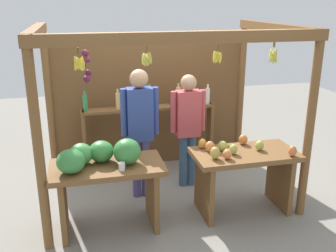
{
  "coord_description": "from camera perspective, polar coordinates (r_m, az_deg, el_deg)",
  "views": [
    {
      "loc": [
        -1.06,
        -4.64,
        2.49
      ],
      "look_at": [
        0.0,
        -0.19,
        0.99
      ],
      "focal_mm": 41.2,
      "sensor_mm": 36.0,
      "label": 1
    }
  ],
  "objects": [
    {
      "name": "ground_plane",
      "position": [
        5.37,
        -0.48,
        -9.47
      ],
      "size": [
        12.0,
        12.0,
        0.0
      ],
      "primitive_type": "plane",
      "color": "gray",
      "rests_on": "ground"
    },
    {
      "name": "market_stall",
      "position": [
        5.31,
        -1.6,
        5.2
      ],
      "size": [
        3.07,
        2.04,
        2.2
      ],
      "color": "brown",
      "rests_on": "ground"
    },
    {
      "name": "fruit_counter_left",
      "position": [
        4.3,
        -9.54,
        -6.52
      ],
      "size": [
        1.24,
        0.64,
        1.06
      ],
      "color": "brown",
      "rests_on": "ground"
    },
    {
      "name": "fruit_counter_right",
      "position": [
        4.74,
        10.97,
        -5.97
      ],
      "size": [
        1.24,
        0.64,
        0.92
      ],
      "color": "brown",
      "rests_on": "ground"
    },
    {
      "name": "bottle_shelf_unit",
      "position": [
        5.71,
        -2.75,
        0.67
      ],
      "size": [
        1.97,
        0.22,
        1.34
      ],
      "color": "brown",
      "rests_on": "ground"
    },
    {
      "name": "vendor_man",
      "position": [
        4.85,
        -4.17,
        0.55
      ],
      "size": [
        0.48,
        0.23,
        1.7
      ],
      "rotation": [
        0.0,
        0.0,
        -0.15
      ],
      "color": "#4B447C",
      "rests_on": "ground"
    },
    {
      "name": "vendor_woman",
      "position": [
        5.18,
        2.97,
        0.71
      ],
      "size": [
        0.48,
        0.21,
        1.57
      ],
      "rotation": [
        0.0,
        0.0,
        -0.18
      ],
      "color": "#365777",
      "rests_on": "ground"
    }
  ]
}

